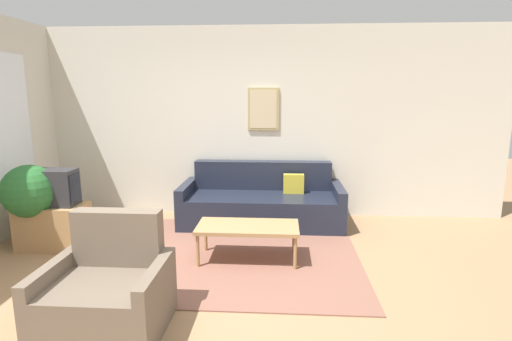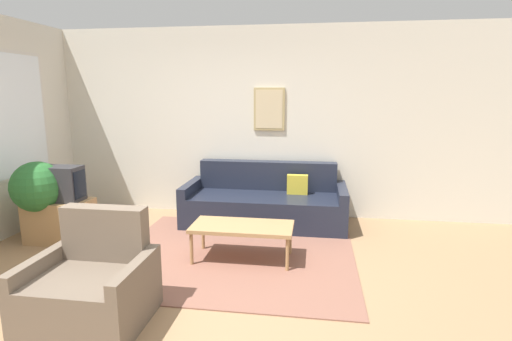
# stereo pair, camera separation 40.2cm
# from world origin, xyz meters

# --- Properties ---
(ground_plane) EXTENTS (16.00, 16.00, 0.00)m
(ground_plane) POSITION_xyz_m (0.00, 0.00, 0.00)
(ground_plane) COLOR #997551
(area_rug) EXTENTS (2.62, 2.37, 0.01)m
(area_rug) POSITION_xyz_m (0.36, 0.94, 0.01)
(area_rug) COLOR brown
(area_rug) RESTS_ON ground_plane
(wall_back) EXTENTS (8.00, 0.09, 2.70)m
(wall_back) POSITION_xyz_m (0.00, 2.55, 1.35)
(wall_back) COLOR beige
(wall_back) RESTS_ON ground_plane
(couch) EXTENTS (2.18, 0.90, 0.82)m
(couch) POSITION_xyz_m (0.56, 2.08, 0.28)
(couch) COLOR #1E2333
(couch) RESTS_ON ground_plane
(coffee_table) EXTENTS (1.08, 0.51, 0.39)m
(coffee_table) POSITION_xyz_m (0.47, 0.81, 0.36)
(coffee_table) COLOR #A87F51
(coffee_table) RESTS_ON ground_plane
(tv_stand) EXTENTS (0.74, 0.44, 0.51)m
(tv_stand) POSITION_xyz_m (-1.81, 1.04, 0.25)
(tv_stand) COLOR #A87F51
(tv_stand) RESTS_ON ground_plane
(tv) EXTENTS (0.60, 0.28, 0.42)m
(tv) POSITION_xyz_m (-1.81, 1.04, 0.72)
(tv) COLOR #2D2D33
(tv) RESTS_ON tv_stand
(armchair) EXTENTS (0.88, 0.76, 0.86)m
(armchair) POSITION_xyz_m (-0.48, -0.51, 0.28)
(armchair) COLOR #6B5B4C
(armchair) RESTS_ON ground_plane
(potted_plant_tall) EXTENTS (0.60, 0.60, 0.99)m
(potted_plant_tall) POSITION_xyz_m (-1.99, 0.94, 0.66)
(potted_plant_tall) COLOR #383D42
(potted_plant_tall) RESTS_ON ground_plane
(potted_plant_by_window) EXTENTS (0.37, 0.37, 0.64)m
(potted_plant_by_window) POSITION_xyz_m (-2.22, 1.57, 0.38)
(potted_plant_by_window) COLOR #935638
(potted_plant_by_window) RESTS_ON ground_plane
(potted_plant_small) EXTENTS (0.41, 0.41, 0.69)m
(potted_plant_small) POSITION_xyz_m (-2.12, 1.33, 0.42)
(potted_plant_small) COLOR #935638
(potted_plant_small) RESTS_ON ground_plane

